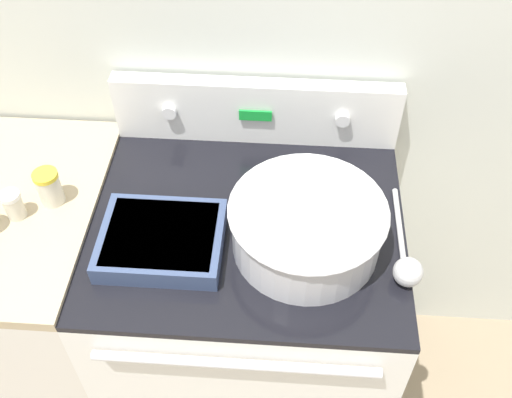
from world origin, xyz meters
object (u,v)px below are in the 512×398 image
casserole_dish (162,239)px  spice_jar_white_cap (13,205)px  spice_jar_yellow_cap (49,187)px  mixing_bowl (307,225)px  ladle (407,266)px

casserole_dish → spice_jar_white_cap: bearing=170.0°
spice_jar_yellow_cap → spice_jar_white_cap: size_ratio=1.25×
spice_jar_yellow_cap → spice_jar_white_cap: 0.09m
mixing_bowl → ladle: size_ratio=1.17×
mixing_bowl → spice_jar_yellow_cap: bearing=171.9°
ladle → spice_jar_yellow_cap: bearing=169.5°
ladle → spice_jar_yellow_cap: size_ratio=3.30×
mixing_bowl → casserole_dish: bearing=-174.9°
casserole_dish → ladle: size_ratio=0.92×
mixing_bowl → spice_jar_yellow_cap: 0.66m
spice_jar_yellow_cap → mixing_bowl: bearing=-8.1°
casserole_dish → spice_jar_white_cap: 0.39m
ladle → spice_jar_yellow_cap: spice_jar_yellow_cap is taller
casserole_dish → spice_jar_yellow_cap: (-0.31, 0.12, 0.03)m
spice_jar_white_cap → mixing_bowl: bearing=-2.8°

